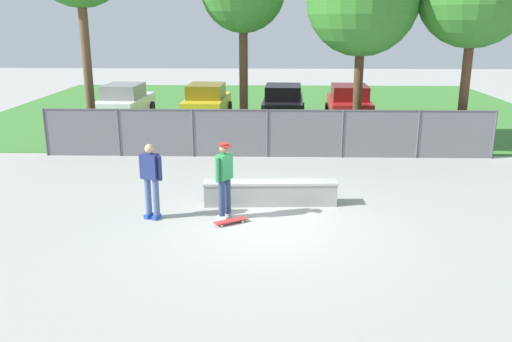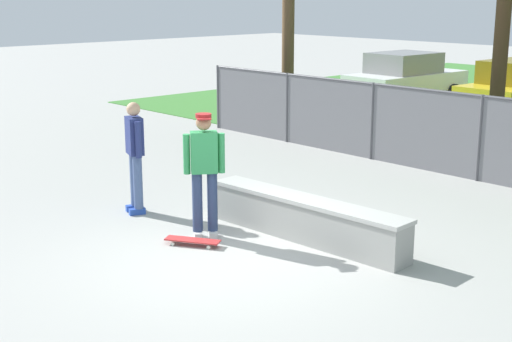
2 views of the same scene
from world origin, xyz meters
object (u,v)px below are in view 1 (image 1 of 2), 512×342
(concrete_ledge, at_px, (270,193))
(car_white, at_px, (125,101))
(tree_mid, at_px, (363,0))
(car_black, at_px, (283,103))
(skateboard, at_px, (231,221))
(skateboarder, at_px, (224,177))
(car_yellow, at_px, (207,101))
(car_red, at_px, (349,103))
(bystander, at_px, (151,178))

(concrete_ledge, relative_size, car_white, 0.80)
(tree_mid, bearing_deg, car_black, 114.22)
(concrete_ledge, height_order, car_white, car_white)
(tree_mid, bearing_deg, concrete_ledge, -116.58)
(skateboard, bearing_deg, tree_mid, 61.97)
(car_white, bearing_deg, skateboarder, -65.81)
(car_yellow, height_order, car_red, same)
(concrete_ledge, xyz_separation_m, car_white, (-6.91, 11.97, 0.52))
(skateboard, distance_m, car_red, 13.97)
(concrete_ledge, height_order, car_yellow, car_yellow)
(concrete_ledge, distance_m, car_white, 13.83)
(skateboard, height_order, car_red, car_red)
(car_yellow, bearing_deg, skateboarder, -81.52)
(car_white, bearing_deg, tree_mid, -30.05)
(concrete_ledge, height_order, car_red, car_red)
(skateboarder, distance_m, tree_mid, 9.30)
(skateboarder, height_order, car_red, skateboarder)
(car_yellow, bearing_deg, car_white, -177.81)
(concrete_ledge, xyz_separation_m, skateboard, (-0.92, -1.36, -0.24))
(car_white, bearing_deg, car_yellow, 2.19)
(car_white, distance_m, car_yellow, 3.87)
(car_yellow, xyz_separation_m, bystander, (0.23, -13.15, 0.17))
(bystander, bearing_deg, skateboarder, 1.13)
(car_black, bearing_deg, bystander, -104.78)
(skateboard, distance_m, bystander, 2.13)
(skateboarder, height_order, car_white, skateboarder)
(concrete_ledge, height_order, car_black, car_black)
(car_yellow, distance_m, car_red, 6.68)
(car_yellow, bearing_deg, tree_mid, -44.06)
(concrete_ledge, bearing_deg, car_yellow, 104.08)
(concrete_ledge, height_order, bystander, bystander)
(skateboarder, relative_size, car_red, 0.43)
(concrete_ledge, relative_size, bystander, 1.88)
(skateboard, relative_size, car_yellow, 0.18)
(skateboarder, distance_m, car_red, 13.66)
(skateboarder, xyz_separation_m, car_yellow, (-1.96, 13.11, -0.19))
(concrete_ledge, relative_size, car_yellow, 0.80)
(car_yellow, bearing_deg, car_red, -2.53)
(bystander, bearing_deg, tree_mid, 50.70)
(car_yellow, height_order, bystander, bystander)
(skateboarder, height_order, bystander, skateboarder)
(tree_mid, bearing_deg, bystander, -129.30)
(car_white, bearing_deg, bystander, -72.50)
(car_red, bearing_deg, concrete_ledge, -107.08)
(skateboard, height_order, car_black, car_black)
(skateboarder, relative_size, car_yellow, 0.43)
(tree_mid, distance_m, car_black, 7.55)
(skateboard, relative_size, car_black, 0.18)
(skateboard, xyz_separation_m, car_white, (-5.98, 13.33, 0.77))
(concrete_ledge, relative_size, car_black, 0.80)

